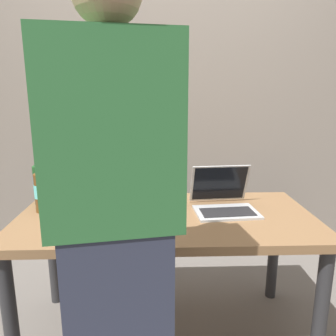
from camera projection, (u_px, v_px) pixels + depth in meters
ground_plane at (166, 331)px, 1.85m from camera, size 8.00×8.00×0.00m
desk at (166, 231)px, 1.71m from camera, size 1.53×0.74×0.70m
laptop at (223, 200)px, 1.76m from camera, size 0.35×0.33×0.23m
beer_bottle_dark at (40, 182)px, 1.84m from camera, size 0.07×0.07×0.34m
beer_bottle_amber at (65, 187)px, 1.77m from camera, size 0.07×0.07×0.32m
beer_bottle_brown at (42, 189)px, 1.72m from camera, size 0.07×0.07×0.31m
person_figure at (116, 239)px, 1.04m from camera, size 0.43×0.33×1.72m
back_wall at (162, 96)px, 2.44m from camera, size 6.00×0.10×2.60m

